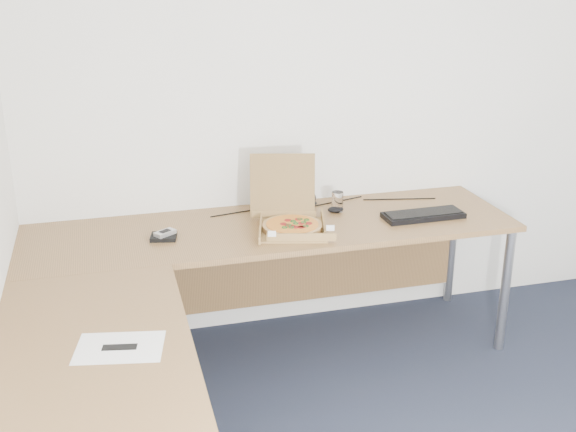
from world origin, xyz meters
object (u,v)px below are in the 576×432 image
object	(u,v)px
pizza_box	(291,222)
drinking_glass	(337,202)
wallet	(164,237)
keyboard	(423,215)
desk	(225,272)

from	to	relation	value
pizza_box	drinking_glass	world-z (taller)	pizza_box
drinking_glass	wallet	xyz separation A→B (m)	(-0.94, -0.15, -0.04)
wallet	keyboard	bearing A→B (deg)	9.39
desk	keyboard	xyz separation A→B (m)	(1.12, 0.33, 0.04)
desk	keyboard	bearing A→B (deg)	16.50
pizza_box	keyboard	bearing A→B (deg)	13.04
desk	keyboard	world-z (taller)	keyboard
desk	keyboard	size ratio (longest dim) A/B	5.86
drinking_glass	keyboard	bearing A→B (deg)	-27.72
desk	pizza_box	world-z (taller)	pizza_box
desk	drinking_glass	size ratio (longest dim) A/B	22.91
pizza_box	wallet	bearing A→B (deg)	-168.91
keyboard	wallet	distance (m)	1.35
desk	drinking_glass	xyz separation A→B (m)	(0.71, 0.54, 0.08)
keyboard	wallet	size ratio (longest dim) A/B	3.47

